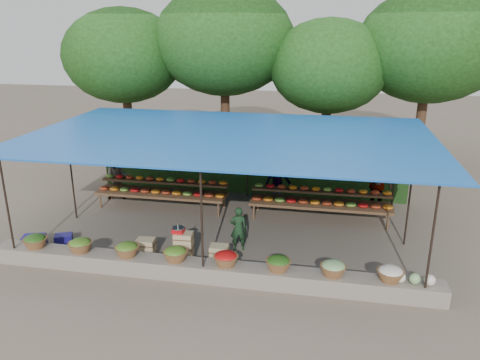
% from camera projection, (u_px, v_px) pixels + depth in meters
% --- Properties ---
extents(ground, '(60.00, 60.00, 0.00)m').
position_uv_depth(ground, '(230.00, 230.00, 13.45)').
color(ground, '#645949').
rests_on(ground, ground).
extents(stone_curb, '(10.60, 0.55, 0.40)m').
position_uv_depth(stone_curb, '(205.00, 271.00, 10.82)').
color(stone_curb, slate).
rests_on(stone_curb, ground).
extents(stall_canopy, '(10.80, 6.60, 2.82)m').
position_uv_depth(stall_canopy, '(230.00, 139.00, 12.66)').
color(stall_canopy, black).
rests_on(stall_canopy, ground).
extents(produce_baskets, '(8.98, 0.58, 0.34)m').
position_uv_depth(produce_baskets, '(200.00, 256.00, 10.73)').
color(produce_baskets, brown).
rests_on(produce_baskets, stone_curb).
extents(netting_backdrop, '(10.60, 0.06, 2.50)m').
position_uv_depth(netting_backdrop, '(249.00, 159.00, 15.99)').
color(netting_backdrop, '#204418').
rests_on(netting_backdrop, ground).
extents(tree_row, '(16.51, 5.50, 7.12)m').
position_uv_depth(tree_row, '(276.00, 50.00, 17.55)').
color(tree_row, '#342013').
rests_on(tree_row, ground).
extents(fruit_table_left, '(4.21, 0.95, 0.93)m').
position_uv_depth(fruit_table_left, '(163.00, 189.00, 14.96)').
color(fruit_table_left, brown).
rests_on(fruit_table_left, ground).
extents(fruit_table_right, '(4.21, 0.95, 0.93)m').
position_uv_depth(fruit_table_right, '(320.00, 200.00, 14.07)').
color(fruit_table_right, brown).
rests_on(fruit_table_right, ground).
extents(crate_counter, '(2.37, 0.37, 0.77)m').
position_uv_depth(crate_counter, '(183.00, 250.00, 11.60)').
color(crate_counter, tan).
rests_on(crate_counter, ground).
extents(weighing_scale, '(0.29, 0.29, 0.31)m').
position_uv_depth(weighing_scale, '(178.00, 230.00, 11.45)').
color(weighing_scale, red).
rests_on(weighing_scale, crate_counter).
extents(vendor_seated, '(0.49, 0.38, 1.19)m').
position_uv_depth(vendor_seated, '(238.00, 229.00, 12.11)').
color(vendor_seated, '#17331A').
rests_on(vendor_seated, ground).
extents(customer_left, '(0.90, 0.80, 1.54)m').
position_uv_depth(customer_left, '(117.00, 177.00, 15.61)').
color(customer_left, slate).
rests_on(customer_left, ground).
extents(customer_mid, '(1.15, 1.04, 1.55)m').
position_uv_depth(customer_mid, '(278.00, 180.00, 15.37)').
color(customer_mid, slate).
rests_on(customer_mid, ground).
extents(customer_right, '(1.13, 1.05, 1.86)m').
position_uv_depth(customer_right, '(376.00, 183.00, 14.57)').
color(customer_right, slate).
rests_on(customer_right, ground).
extents(blue_crate_front, '(0.65, 0.55, 0.34)m').
position_uv_depth(blue_crate_front, '(34.00, 242.00, 12.35)').
color(blue_crate_front, navy).
rests_on(blue_crate_front, ground).
extents(blue_crate_back, '(0.54, 0.47, 0.27)m').
position_uv_depth(blue_crate_back, '(64.00, 239.00, 12.58)').
color(blue_crate_back, navy).
rests_on(blue_crate_back, ground).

